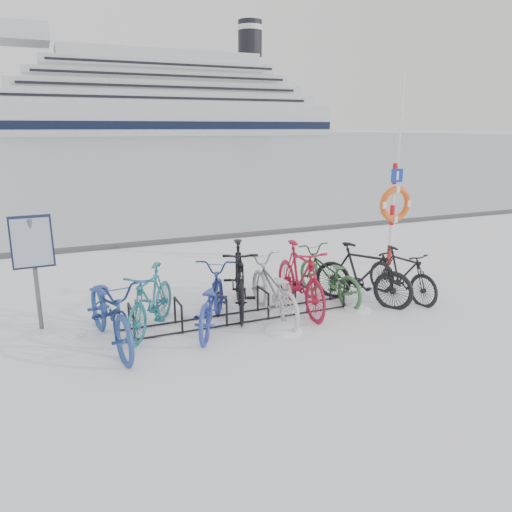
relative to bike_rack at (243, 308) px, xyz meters
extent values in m
plane|color=white|center=(0.00, 0.00, -0.18)|extent=(900.00, 900.00, 0.00)
cube|color=#A8B4BE|center=(0.00, 155.00, -0.17)|extent=(400.00, 298.00, 0.02)
cube|color=#3F3F42|center=(0.00, 5.90, -0.13)|extent=(400.00, 0.25, 0.10)
cylinder|color=black|center=(-1.80, -0.22, 0.04)|extent=(0.04, 0.04, 0.44)
cylinder|color=black|center=(-1.80, 0.22, 0.04)|extent=(0.04, 0.04, 0.44)
cylinder|color=black|center=(-1.80, 0.00, 0.26)|extent=(0.04, 0.44, 0.04)
cylinder|color=black|center=(-1.08, -0.22, 0.04)|extent=(0.04, 0.04, 0.44)
cylinder|color=black|center=(-1.08, 0.22, 0.04)|extent=(0.04, 0.04, 0.44)
cylinder|color=black|center=(-1.08, 0.00, 0.26)|extent=(0.04, 0.44, 0.04)
cylinder|color=black|center=(-0.36, -0.22, 0.04)|extent=(0.04, 0.04, 0.44)
cylinder|color=black|center=(-0.36, 0.22, 0.04)|extent=(0.04, 0.04, 0.44)
cylinder|color=black|center=(-0.36, 0.00, 0.26)|extent=(0.04, 0.44, 0.04)
cylinder|color=black|center=(0.36, -0.22, 0.04)|extent=(0.04, 0.04, 0.44)
cylinder|color=black|center=(0.36, 0.22, 0.04)|extent=(0.04, 0.04, 0.44)
cylinder|color=black|center=(0.36, 0.00, 0.26)|extent=(0.04, 0.44, 0.04)
cylinder|color=black|center=(1.08, -0.22, 0.04)|extent=(0.04, 0.04, 0.44)
cylinder|color=black|center=(1.08, 0.22, 0.04)|extent=(0.04, 0.04, 0.44)
cylinder|color=black|center=(1.08, 0.00, 0.26)|extent=(0.04, 0.44, 0.04)
cylinder|color=black|center=(1.80, -0.22, 0.04)|extent=(0.04, 0.04, 0.44)
cylinder|color=black|center=(1.80, 0.22, 0.04)|extent=(0.04, 0.04, 0.44)
cylinder|color=black|center=(1.80, 0.00, 0.26)|extent=(0.04, 0.44, 0.04)
cylinder|color=black|center=(0.00, -0.22, -0.16)|extent=(4.00, 0.03, 0.03)
cylinder|color=black|center=(0.00, 0.22, -0.16)|extent=(4.00, 0.03, 0.03)
cylinder|color=#595B5E|center=(-3.06, 0.83, 0.69)|extent=(0.07, 0.07, 1.73)
cube|color=black|center=(-3.06, 0.80, 1.22)|extent=(0.61, 0.24, 0.78)
cube|color=#8C99AD|center=(-3.06, 0.76, 1.22)|extent=(0.55, 0.18, 0.70)
cylinder|color=red|center=(4.31, 1.80, 0.05)|extent=(0.10, 0.10, 0.46)
cylinder|color=silver|center=(4.31, 1.80, 0.51)|extent=(0.10, 0.10, 0.46)
cylinder|color=red|center=(4.31, 1.80, 0.97)|extent=(0.10, 0.10, 0.46)
cylinder|color=silver|center=(4.31, 1.80, 1.42)|extent=(0.10, 0.10, 0.46)
cylinder|color=red|center=(4.31, 1.80, 1.88)|extent=(0.10, 0.10, 0.46)
torus|color=#E35415|center=(4.31, 1.71, 1.23)|extent=(0.80, 0.14, 0.80)
cube|color=#0E2B9C|center=(4.31, 1.72, 1.85)|extent=(0.29, 0.03, 0.29)
cylinder|color=silver|center=(4.42, 1.85, 1.90)|extent=(0.04, 0.04, 4.17)
cube|color=silver|center=(42.04, 190.18, 5.56)|extent=(134.01, 24.89, 11.49)
cube|color=black|center=(42.04, 177.68, 3.65)|extent=(134.01, 0.30, 2.87)
cube|color=black|center=(42.04, 202.67, 3.65)|extent=(134.01, 0.30, 2.87)
cube|color=silver|center=(42.04, 190.18, 13.22)|extent=(119.65, 22.97, 3.83)
cube|color=silver|center=(42.04, 190.18, 20.88)|extent=(96.68, 20.10, 3.83)
cube|color=silver|center=(42.04, 190.18, 28.54)|extent=(73.71, 17.23, 3.83)
cube|color=silver|center=(-5.83, 190.18, 33.32)|extent=(19.14, 19.14, 5.74)
cylinder|color=black|center=(78.41, 190.18, 37.15)|extent=(9.57, 9.57, 13.40)
cube|color=black|center=(42.04, 178.50, 17.05)|extent=(105.30, 0.20, 11.49)
imported|color=navy|center=(-2.11, -0.21, 0.38)|extent=(1.02, 2.22, 1.12)
imported|color=#1E6873|center=(-1.48, 0.09, 0.34)|extent=(1.37, 1.71, 1.04)
imported|color=#2A3994|center=(-0.59, -0.15, 0.31)|extent=(1.46, 1.97, 0.99)
imported|color=black|center=(0.09, 0.38, 0.42)|extent=(1.16, 2.08, 1.20)
imported|color=#B7B9BF|center=(0.49, -0.11, 0.33)|extent=(0.77, 1.98, 1.02)
imported|color=maroon|center=(1.06, 0.02, 0.41)|extent=(0.70, 2.01, 1.19)
imported|color=#2F6032|center=(1.79, 0.31, 0.31)|extent=(0.81, 1.90, 0.97)
imported|color=black|center=(2.24, -0.12, 0.37)|extent=(1.46, 1.83, 1.11)
imported|color=black|center=(3.04, -0.20, 0.30)|extent=(0.72, 1.66, 0.97)
ellipsoid|color=white|center=(0.37, -0.73, -0.18)|extent=(0.60, 0.60, 0.21)
ellipsoid|color=white|center=(-2.59, 0.37, -0.18)|extent=(0.39, 0.39, 0.14)
ellipsoid|color=white|center=(-0.74, 0.49, -0.18)|extent=(0.49, 0.49, 0.17)
ellipsoid|color=white|center=(2.63, 0.27, -0.18)|extent=(0.42, 0.42, 0.15)
ellipsoid|color=white|center=(1.97, -0.40, -0.18)|extent=(0.48, 0.48, 0.17)
camera|label=1|loc=(-2.81, -7.17, 2.87)|focal=35.00mm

